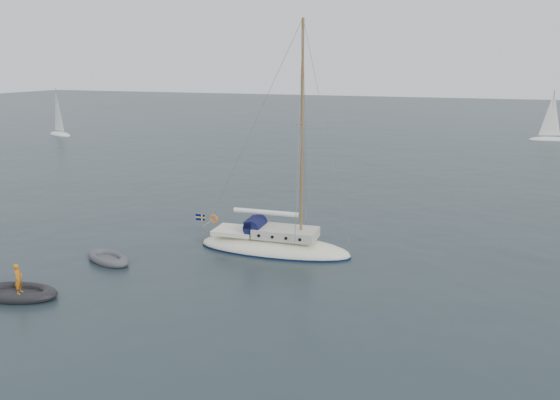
% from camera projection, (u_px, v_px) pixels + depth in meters
% --- Properties ---
extents(ground, '(300.00, 300.00, 0.00)m').
position_uv_depth(ground, '(315.00, 274.00, 26.98)').
color(ground, black).
rests_on(ground, ground).
extents(sailboat, '(9.05, 2.71, 12.89)m').
position_uv_depth(sailboat, '(274.00, 234.00, 30.03)').
color(sailboat, '#EBE4C8').
rests_on(sailboat, ground).
extents(dinghy, '(3.09, 1.40, 0.44)m').
position_uv_depth(dinghy, '(108.00, 258.00, 28.61)').
color(dinghy, '#434347').
rests_on(dinghy, ground).
extents(rib, '(3.90, 1.77, 1.59)m').
position_uv_depth(rib, '(16.00, 292.00, 24.29)').
color(rib, black).
rests_on(rib, ground).
extents(distant_yacht_c, '(5.34, 2.85, 7.08)m').
position_uv_depth(distant_yacht_c, '(551.00, 118.00, 73.11)').
color(distant_yacht_c, white).
rests_on(distant_yacht_c, ground).
extents(distant_yacht_a, '(5.38, 2.87, 7.13)m').
position_uv_depth(distant_yacht_a, '(58.00, 114.00, 78.37)').
color(distant_yacht_a, white).
rests_on(distant_yacht_a, ground).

